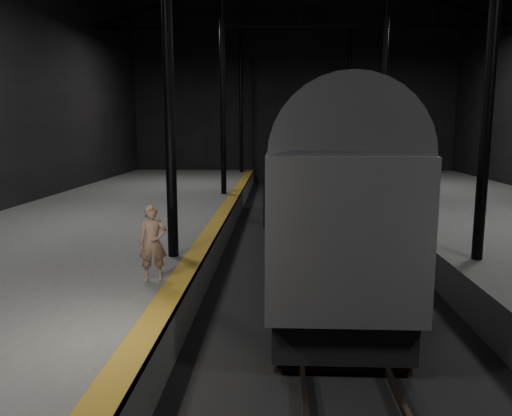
{
  "coord_description": "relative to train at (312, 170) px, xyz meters",
  "views": [
    {
      "loc": [
        -1.16,
        -16.25,
        4.24
      ],
      "look_at": [
        -1.76,
        -2.46,
        2.0
      ],
      "focal_mm": 35.0,
      "sensor_mm": 36.0,
      "label": 1
    }
  ],
  "objects": [
    {
      "name": "tactile_strip",
      "position": [
        -3.25,
        -0.87,
        -1.78
      ],
      "size": [
        0.5,
        43.8,
        0.01
      ],
      "primitive_type": "cube",
      "color": "olive",
      "rests_on": "platform_left"
    },
    {
      "name": "woman",
      "position": [
        -3.8,
        -6.89,
        -0.98
      ],
      "size": [
        0.67,
        0.53,
        1.62
      ],
      "primitive_type": "imported",
      "rotation": [
        0.0,
        0.0,
        0.27
      ],
      "color": "#926F59",
      "rests_on": "platform_left"
    },
    {
      "name": "platform_left",
      "position": [
        -7.5,
        -0.87,
        -2.29
      ],
      "size": [
        9.0,
        43.8,
        1.0
      ],
      "primitive_type": "cube",
      "color": "#4E4E4C",
      "rests_on": "ground"
    },
    {
      "name": "train",
      "position": [
        0.0,
        0.0,
        0.0
      ],
      "size": [
        2.8,
        18.7,
        5.0
      ],
      "color": "#ABAEB3",
      "rests_on": "ground"
    },
    {
      "name": "track",
      "position": [
        0.0,
        -0.87,
        -2.72
      ],
      "size": [
        2.4,
        43.0,
        0.24
      ],
      "color": "#3F3328",
      "rests_on": "ground"
    },
    {
      "name": "ground",
      "position": [
        0.0,
        -0.87,
        -2.79
      ],
      "size": [
        44.0,
        44.0,
        0.0
      ],
      "primitive_type": "plane",
      "color": "black",
      "rests_on": "ground"
    }
  ]
}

